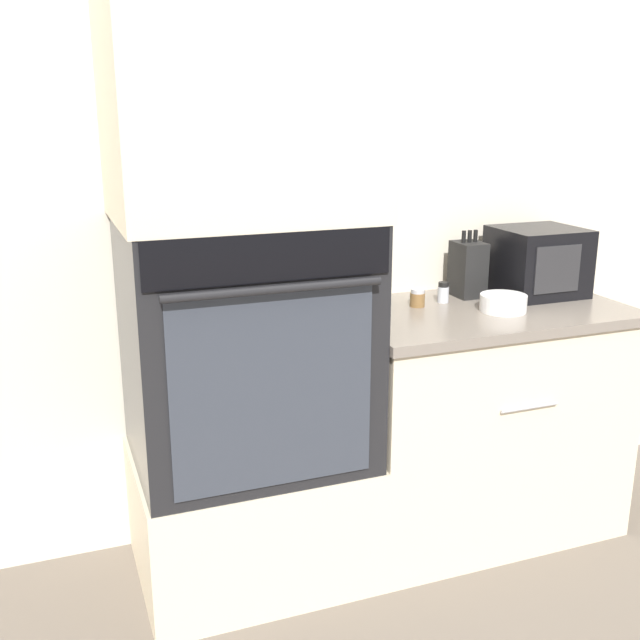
{
  "coord_description": "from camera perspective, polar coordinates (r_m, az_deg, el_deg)",
  "views": [
    {
      "loc": [
        -0.97,
        -1.93,
        1.57
      ],
      "look_at": [
        -0.16,
        0.21,
        0.91
      ],
      "focal_mm": 42.0,
      "sensor_mm": 36.0,
      "label": 1
    }
  ],
  "objects": [
    {
      "name": "counter_unit",
      "position": [
        2.91,
        11.82,
        -7.32
      ],
      "size": [
        1.03,
        0.63,
        0.87
      ],
      "color": "beige",
      "rests_on": "ground_plane"
    },
    {
      "name": "knife_block",
      "position": [
        2.9,
        11.2,
        3.84
      ],
      "size": [
        0.1,
        0.13,
        0.25
      ],
      "color": "black",
      "rests_on": "counter_unit"
    },
    {
      "name": "microwave",
      "position": [
        2.98,
        16.23,
        4.31
      ],
      "size": [
        0.31,
        0.29,
        0.26
      ],
      "color": "black",
      "rests_on": "counter_unit"
    },
    {
      "name": "wall_back",
      "position": [
        2.76,
        0.05,
        9.34
      ],
      "size": [
        8.0,
        0.05,
        2.5
      ],
      "color": "beige",
      "rests_on": "ground_plane"
    },
    {
      "name": "condiment_jar_near",
      "position": [
        2.53,
        3.84,
        1.25
      ],
      "size": [
        0.04,
        0.04,
        0.12
      ],
      "color": "silver",
      "rests_on": "counter_unit"
    },
    {
      "name": "ground_plane",
      "position": [
        2.67,
        5.14,
        -20.04
      ],
      "size": [
        12.0,
        12.0,
        0.0
      ],
      "primitive_type": "plane",
      "color": "#6B6056"
    },
    {
      "name": "bowl",
      "position": [
        2.72,
        13.79,
        1.28
      ],
      "size": [
        0.16,
        0.16,
        0.06
      ],
      "color": "white",
      "rests_on": "counter_unit"
    },
    {
      "name": "condiment_jar_mid",
      "position": [
        2.81,
        4.76,
        2.63
      ],
      "size": [
        0.05,
        0.05,
        0.11
      ],
      "color": "#427047",
      "rests_on": "counter_unit"
    },
    {
      "name": "oven_cabinet_upper",
      "position": [
        2.31,
        -6.18,
        15.97
      ],
      "size": [
        0.76,
        0.6,
        0.67
      ],
      "color": "beige",
      "rests_on": "wall_oven"
    },
    {
      "name": "wall_oven",
      "position": [
        2.42,
        -5.64,
        -1.69
      ],
      "size": [
        0.74,
        0.64,
        0.8
      ],
      "color": "black",
      "rests_on": "oven_cabinet_base"
    },
    {
      "name": "oven_cabinet_base",
      "position": [
        2.68,
        -5.29,
        -14.4
      ],
      "size": [
        0.76,
        0.6,
        0.44
      ],
      "color": "beige",
      "rests_on": "ground_plane"
    },
    {
      "name": "condiment_jar_back",
      "position": [
        2.8,
        9.37,
        2.08
      ],
      "size": [
        0.04,
        0.04,
        0.08
      ],
      "color": "silver",
      "rests_on": "counter_unit"
    },
    {
      "name": "condiment_jar_far",
      "position": [
        2.73,
        7.43,
        1.67
      ],
      "size": [
        0.05,
        0.05,
        0.06
      ],
      "color": "brown",
      "rests_on": "counter_unit"
    }
  ]
}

